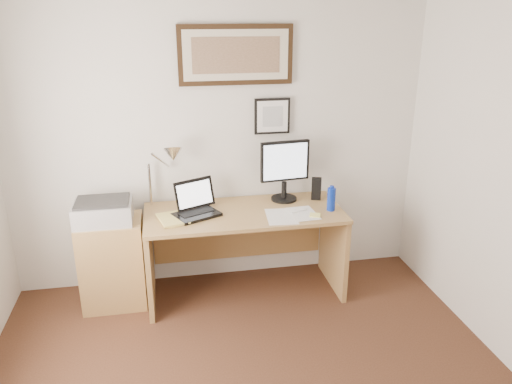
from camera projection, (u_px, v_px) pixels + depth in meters
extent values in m
cube|color=silver|center=(219.00, 141.00, 4.18)|extent=(3.50, 0.02, 2.50)
cube|color=olive|center=(113.00, 262.00, 4.03)|extent=(0.50, 0.40, 0.73)
cylinder|color=#0C2AA5|center=(331.00, 199.00, 4.03)|extent=(0.07, 0.07, 0.19)
cylinder|color=#0C2AA5|center=(332.00, 187.00, 3.99)|extent=(0.03, 0.03, 0.02)
cube|color=black|center=(316.00, 189.00, 4.28)|extent=(0.10, 0.09, 0.19)
cube|color=silver|center=(281.00, 216.00, 3.94)|extent=(0.26, 0.35, 0.00)
cube|color=silver|center=(303.00, 214.00, 3.99)|extent=(0.23, 0.31, 0.00)
cube|color=#FFFC78|center=(315.00, 215.00, 3.95)|extent=(0.11, 0.11, 0.01)
cylinder|color=white|center=(300.00, 211.00, 4.02)|extent=(0.14, 0.06, 0.02)
imported|color=#DDCB68|center=(160.00, 221.00, 3.83)|extent=(0.27, 0.32, 0.02)
cube|color=olive|center=(244.00, 213.00, 4.04)|extent=(1.60, 0.70, 0.03)
cube|color=olive|center=(150.00, 263.00, 4.04)|extent=(0.04, 0.65, 0.72)
cube|color=olive|center=(333.00, 247.00, 4.31)|extent=(0.04, 0.65, 0.72)
cube|color=olive|center=(238.00, 229.00, 4.45)|extent=(1.50, 0.03, 0.55)
cube|color=black|center=(197.00, 215.00, 3.94)|extent=(0.41, 0.36, 0.02)
cube|color=black|center=(196.00, 212.00, 3.97)|extent=(0.31, 0.24, 0.00)
cube|color=black|center=(195.00, 194.00, 4.02)|extent=(0.34, 0.21, 0.23)
cube|color=white|center=(195.00, 194.00, 4.02)|extent=(0.29, 0.18, 0.18)
cylinder|color=black|center=(284.00, 199.00, 4.28)|extent=(0.22, 0.22, 0.02)
cylinder|color=black|center=(284.00, 190.00, 4.26)|extent=(0.04, 0.04, 0.14)
cube|color=black|center=(285.00, 161.00, 4.16)|extent=(0.42, 0.08, 0.34)
cube|color=silver|center=(285.00, 162.00, 4.14)|extent=(0.38, 0.05, 0.30)
cube|color=#A6A6A9|center=(103.00, 212.00, 3.87)|extent=(0.44, 0.34, 0.16)
cube|color=#2B2B2B|center=(102.00, 201.00, 3.84)|extent=(0.40, 0.30, 0.02)
cylinder|color=silver|center=(150.00, 184.00, 4.12)|extent=(0.02, 0.02, 0.36)
cylinder|color=silver|center=(161.00, 160.00, 4.00)|extent=(0.15, 0.23, 0.19)
cone|color=silver|center=(173.00, 154.00, 3.94)|extent=(0.16, 0.18, 0.15)
cube|color=black|center=(236.00, 55.00, 3.94)|extent=(0.92, 0.03, 0.47)
cube|color=beige|center=(236.00, 55.00, 3.93)|extent=(0.84, 0.01, 0.39)
cube|color=brown|center=(236.00, 55.00, 3.92)|extent=(0.70, 0.00, 0.28)
cube|color=black|center=(272.00, 116.00, 4.17)|extent=(0.30, 0.02, 0.30)
cube|color=white|center=(273.00, 116.00, 4.15)|extent=(0.26, 0.00, 0.26)
cube|color=#AAAEB4|center=(273.00, 117.00, 4.15)|extent=(0.17, 0.00, 0.17)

